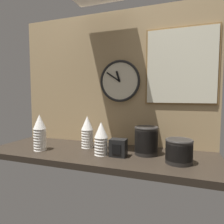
# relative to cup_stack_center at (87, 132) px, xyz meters

# --- Properties ---
(ground_plane) EXTENTS (1.60, 0.56, 0.04)m
(ground_plane) POSITION_rel_cup_stack_center_xyz_m (0.12, -0.07, -0.14)
(ground_plane) COLOR black
(wall_tiled_back) EXTENTS (1.60, 0.03, 1.05)m
(wall_tiled_back) POSITION_rel_cup_stack_center_xyz_m (0.12, 0.20, 0.41)
(wall_tiled_back) COLOR tan
(wall_tiled_back) RESTS_ON ground_plane
(cup_stack_center) EXTENTS (0.09, 0.09, 0.24)m
(cup_stack_center) POSITION_rel_cup_stack_center_xyz_m (0.00, 0.00, 0.00)
(cup_stack_center) COLOR white
(cup_stack_center) RESTS_ON ground_plane
(cup_stack_center_right) EXTENTS (0.09, 0.09, 0.22)m
(cup_stack_center_right) POSITION_rel_cup_stack_center_xyz_m (0.17, -0.14, -0.01)
(cup_stack_center_right) COLOR white
(cup_stack_center_right) RESTS_ON ground_plane
(cup_stack_left) EXTENTS (0.09, 0.09, 0.26)m
(cup_stack_left) POSITION_rel_cup_stack_center_xyz_m (-0.29, -0.18, 0.01)
(cup_stack_left) COLOR white
(cup_stack_left) RESTS_ON ground_plane
(bowl_stack_right) EXTENTS (0.16, 0.16, 0.19)m
(bowl_stack_right) POSITION_rel_cup_stack_center_xyz_m (0.45, -0.03, -0.02)
(bowl_stack_right) COLOR black
(bowl_stack_right) RESTS_ON ground_plane
(bowl_stack_far_right) EXTENTS (0.16, 0.16, 0.14)m
(bowl_stack_far_right) POSITION_rel_cup_stack_center_xyz_m (0.66, -0.14, -0.04)
(bowl_stack_far_right) COLOR black
(bowl_stack_far_right) RESTS_ON ground_plane
(wall_clock) EXTENTS (0.33, 0.03, 0.33)m
(wall_clock) POSITION_rel_cup_stack_center_xyz_m (0.20, 0.16, 0.39)
(wall_clock) COLOR beige
(menu_board) EXTENTS (0.50, 0.01, 0.55)m
(menu_board) POSITION_rel_cup_stack_center_xyz_m (0.65, 0.17, 0.48)
(menu_board) COLOR olive
(napkin_dispenser) EXTENTS (0.11, 0.08, 0.11)m
(napkin_dispenser) POSITION_rel_cup_stack_center_xyz_m (0.29, -0.14, -0.06)
(napkin_dispenser) COLOR black
(napkin_dispenser) RESTS_ON ground_plane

